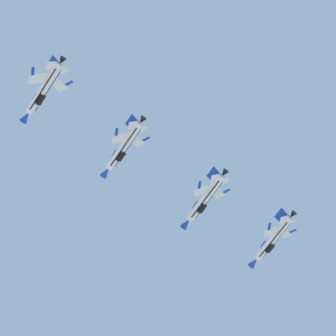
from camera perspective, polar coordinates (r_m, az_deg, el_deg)
The scene contains 4 objects.
fighter_jet_lead at distance 165.22m, azimuth -8.67°, elevation 5.42°, with size 8.92×15.43×6.28m.
fighter_jet_left_wing at distance 171.52m, azimuth -3.12°, elevation 1.48°, with size 8.72×15.43×6.83m.
fighter_jet_right_wing at distance 172.37m, azimuth 2.57°, elevation -2.16°, with size 8.84×15.43×6.50m.
fighter_jet_left_outer at distance 180.19m, azimuth 7.29°, elevation -4.93°, with size 8.86×15.43×6.45m.
Camera 1 is at (-3.85, 0.62, 1.92)m, focal length 87.62 mm.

